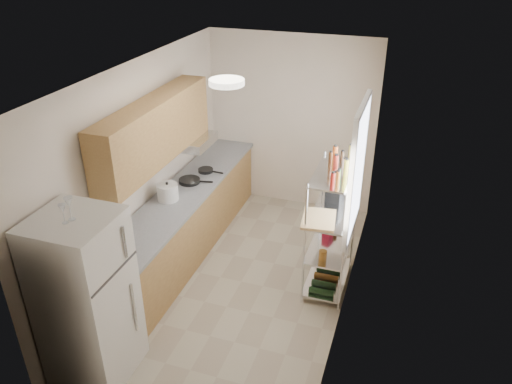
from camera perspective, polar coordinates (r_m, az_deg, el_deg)
room at (r=5.53m, az=-1.87°, el=0.46°), size 2.52×4.42×2.62m
counter_run at (r=6.62m, az=-7.94°, el=-3.23°), size 0.63×3.51×0.90m
upper_cabinets at (r=5.82m, az=-11.47°, el=6.86°), size 0.33×2.20×0.72m
range_hood at (r=6.61m, az=-7.38°, el=5.84°), size 0.50×0.60×0.12m
window at (r=5.47m, az=11.52°, el=2.50°), size 0.06×1.00×1.46m
bakers_rack at (r=5.65m, az=8.82°, el=-1.45°), size 0.45×0.90×1.73m
ceiling_dome at (r=4.80m, az=-3.37°, el=12.43°), size 0.34×0.34×0.05m
refrigerator at (r=4.90m, az=-18.78°, el=-11.49°), size 0.70×0.70×1.71m
wine_glass_a at (r=4.34m, az=-21.15°, el=-2.33°), size 0.06×0.06×0.17m
wine_glass_b at (r=4.36m, az=-20.50°, el=-1.79°), size 0.07×0.07×0.21m
rice_cooker at (r=6.17m, az=-10.07°, el=-0.01°), size 0.26×0.26×0.21m
frying_pan_large at (r=6.58m, az=-7.61°, el=1.28°), size 0.33×0.33×0.05m
frying_pan_small at (r=6.85m, az=-5.77°, el=2.48°), size 0.22×0.22×0.04m
cutting_board at (r=5.51m, az=7.19°, el=-3.13°), size 0.41×0.50×0.03m
espresso_machine at (r=5.92m, az=9.13°, el=0.60°), size 0.21×0.29×0.31m
storage_bag at (r=6.10m, az=8.27°, el=-4.18°), size 0.13×0.16×0.15m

